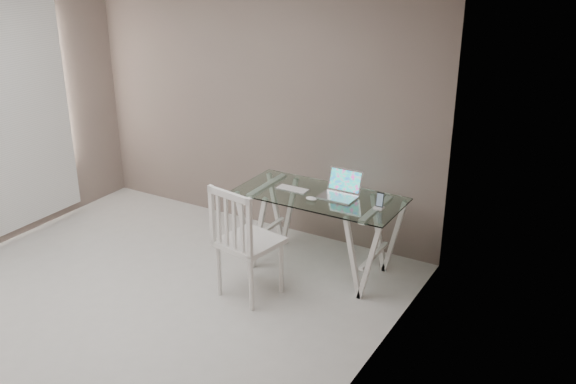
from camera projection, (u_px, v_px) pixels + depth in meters
name	position (u px, v px, depth m)	size (l,w,h in m)	color
room	(83.00, 114.00, 4.59)	(4.50, 4.52, 2.71)	#BBB9B3
desk	(319.00, 232.00, 5.87)	(1.50, 0.70, 0.75)	silver
chair	(242.00, 238.00, 5.33)	(0.54, 0.54, 1.03)	white
laptop	(341.00, 190.00, 5.70)	(0.32, 0.30, 0.22)	silver
keyboard	(292.00, 189.00, 5.85)	(0.31, 0.13, 0.01)	silver
mouse	(311.00, 199.00, 5.61)	(0.10, 0.06, 0.03)	white
phone_dock	(379.00, 204.00, 5.44)	(0.08, 0.08, 0.14)	white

